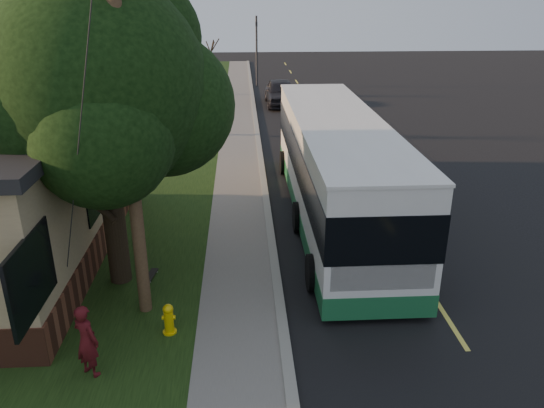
% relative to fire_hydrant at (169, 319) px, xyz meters
% --- Properties ---
extents(ground, '(120.00, 120.00, 0.00)m').
position_rel_fire_hydrant_xyz_m(ground, '(2.60, 0.00, -0.43)').
color(ground, black).
rests_on(ground, ground).
extents(road, '(8.00, 80.00, 0.01)m').
position_rel_fire_hydrant_xyz_m(road, '(6.60, 10.00, -0.43)').
color(road, black).
rests_on(road, ground).
extents(curb, '(0.25, 80.00, 0.12)m').
position_rel_fire_hydrant_xyz_m(curb, '(2.60, 10.00, -0.37)').
color(curb, gray).
rests_on(curb, ground).
extents(sidewalk, '(2.00, 80.00, 0.08)m').
position_rel_fire_hydrant_xyz_m(sidewalk, '(1.60, 10.00, -0.39)').
color(sidewalk, slate).
rests_on(sidewalk, ground).
extents(grass_verge, '(5.00, 80.00, 0.07)m').
position_rel_fire_hydrant_xyz_m(grass_verge, '(-1.90, 10.00, -0.40)').
color(grass_verge, black).
rests_on(grass_verge, ground).
extents(fire_hydrant, '(0.32, 0.32, 0.74)m').
position_rel_fire_hydrant_xyz_m(fire_hydrant, '(0.00, 0.00, 0.00)').
color(fire_hydrant, yellow).
rests_on(fire_hydrant, grass_verge).
extents(utility_pole, '(2.86, 3.21, 9.07)m').
position_rel_fire_hydrant_xyz_m(utility_pole, '(-0.71, 0.99, 4.20)').
color(utility_pole, '#473321').
rests_on(utility_pole, ground).
extents(leafy_tree, '(6.30, 6.00, 7.80)m').
position_rel_fire_hydrant_xyz_m(leafy_tree, '(-1.57, 2.65, 4.73)').
color(leafy_tree, black).
rests_on(leafy_tree, grass_verge).
extents(bare_tree_near, '(1.38, 1.21, 4.31)m').
position_rel_fire_hydrant_xyz_m(bare_tree_near, '(-0.90, 18.00, 1.72)').
color(bare_tree_near, black).
rests_on(bare_tree_near, grass_verge).
extents(bare_tree_far, '(1.38, 1.21, 4.03)m').
position_rel_fire_hydrant_xyz_m(bare_tree_far, '(-0.40, 30.00, 1.57)').
color(bare_tree_far, black).
rests_on(bare_tree_far, grass_verge).
extents(traffic_signal, '(0.18, 0.22, 5.50)m').
position_rel_fire_hydrant_xyz_m(traffic_signal, '(3.10, 34.00, 2.73)').
color(traffic_signal, '#2D2D30').
rests_on(traffic_signal, ground).
extents(transit_bus, '(3.01, 13.05, 3.53)m').
position_rel_fire_hydrant_xyz_m(transit_bus, '(4.88, 6.55, 1.45)').
color(transit_bus, silver).
rests_on(transit_bus, ground).
extents(skateboarder, '(0.70, 0.64, 1.60)m').
position_rel_fire_hydrant_xyz_m(skateboarder, '(-1.44, -1.31, 0.44)').
color(skateboarder, '#490E13').
rests_on(skateboarder, grass_verge).
extents(skateboard_main, '(0.33, 0.82, 0.07)m').
position_rel_fire_hydrant_xyz_m(skateboard_main, '(-0.82, 2.55, -0.31)').
color(skateboard_main, black).
rests_on(skateboard_main, grass_verge).
extents(distant_car, '(2.09, 5.06, 1.72)m').
position_rel_fire_hydrant_xyz_m(distant_car, '(4.48, 26.11, 0.43)').
color(distant_car, black).
rests_on(distant_car, ground).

